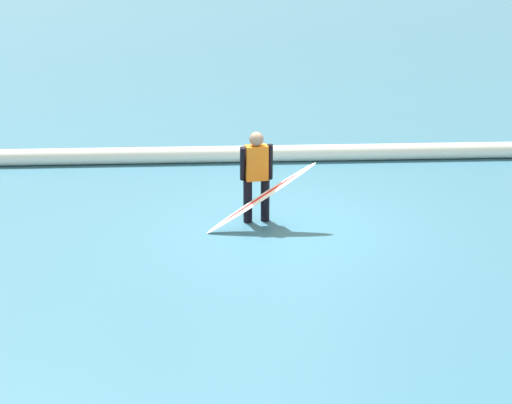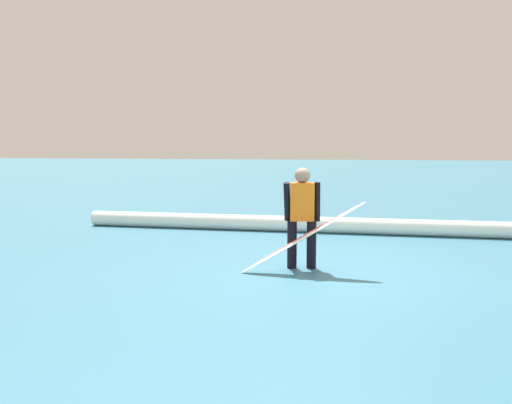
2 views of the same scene
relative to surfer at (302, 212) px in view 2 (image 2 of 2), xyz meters
name	(u,v)px [view 2 (image 2 of 2)]	position (x,y,z in m)	size (l,w,h in m)	color
ground_plane	(328,272)	(-0.40, 0.19, -0.81)	(131.81, 131.81, 0.00)	teal
surfer	(302,212)	(0.00, 0.00, 0.00)	(0.51, 0.27, 1.46)	black
surfboard	(303,238)	(-0.06, 0.33, -0.31)	(1.75, 0.55, 1.04)	white
wave_crest_foreground	(420,228)	(-1.92, -3.29, -0.65)	(0.32, 0.32, 14.03)	white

